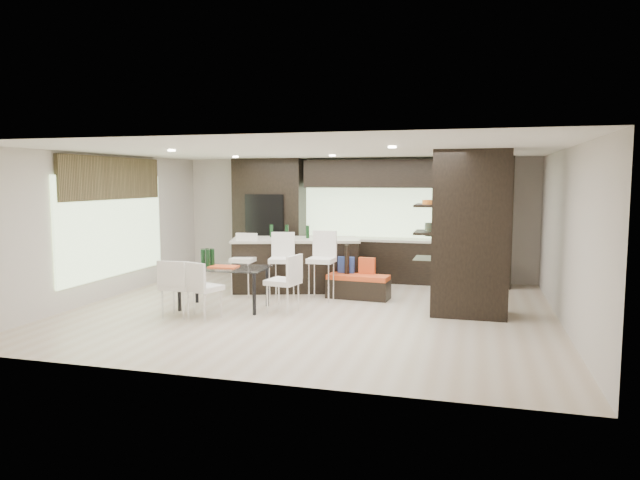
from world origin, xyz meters
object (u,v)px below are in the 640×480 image
(stool_mid, at_px, (282,272))
(dining_table, at_px, (224,288))
(stool_right, at_px, (321,273))
(floor_vase, at_px, (451,277))
(chair_end, at_px, (283,286))
(chair_near, at_px, (204,292))
(kitchen_island, at_px, (296,264))
(bench, at_px, (358,287))
(chair_far, at_px, (178,290))
(stool_left, at_px, (243,271))

(stool_mid, relative_size, dining_table, 0.66)
(stool_right, distance_m, floor_vase, 2.34)
(dining_table, relative_size, chair_end, 1.66)
(dining_table, bearing_deg, chair_end, -2.32)
(floor_vase, xyz_separation_m, chair_near, (-3.79, -1.73, -0.13))
(kitchen_island, height_order, bench, kitchen_island)
(chair_near, height_order, chair_far, chair_far)
(stool_left, bearing_deg, kitchen_island, 45.84)
(stool_mid, xyz_separation_m, bench, (1.39, 0.36, -0.27))
(kitchen_island, bearing_deg, chair_near, -121.03)
(chair_end, bearing_deg, stool_left, 57.49)
(chair_end, bearing_deg, chair_near, 134.84)
(kitchen_island, height_order, dining_table, kitchen_island)
(floor_vase, bearing_deg, chair_far, -157.83)
(stool_left, distance_m, bench, 2.21)
(stool_mid, height_order, stool_right, stool_right)
(kitchen_island, height_order, stool_mid, kitchen_island)
(stool_left, bearing_deg, dining_table, -86.75)
(floor_vase, bearing_deg, stool_mid, 178.32)
(stool_left, height_order, chair_far, stool_left)
(bench, bearing_deg, chair_far, -134.40)
(kitchen_island, relative_size, dining_table, 1.68)
(stool_mid, relative_size, stool_right, 0.96)
(chair_far, xyz_separation_m, chair_end, (1.54, 0.74, 0.02))
(kitchen_island, height_order, floor_vase, floor_vase)
(stool_left, bearing_deg, chair_near, -88.85)
(kitchen_island, bearing_deg, chair_far, -129.97)
(stool_mid, xyz_separation_m, chair_end, (0.40, -1.09, -0.05))
(stool_mid, bearing_deg, chair_near, -120.62)
(kitchen_island, bearing_deg, stool_right, -65.25)
(kitchen_island, relative_size, chair_end, 2.80)
(kitchen_island, height_order, chair_far, kitchen_island)
(stool_left, distance_m, chair_far, 1.87)
(chair_end, bearing_deg, chair_far, 126.01)
(kitchen_island, height_order, stool_right, kitchen_island)
(stool_right, relative_size, chair_near, 1.20)
(kitchen_island, bearing_deg, stool_left, -149.09)
(bench, distance_m, chair_end, 1.77)
(kitchen_island, height_order, chair_end, kitchen_island)
(stool_right, bearing_deg, bench, 32.95)
(chair_far, relative_size, chair_end, 0.96)
(stool_left, bearing_deg, stool_right, -2.55)
(floor_vase, relative_size, chair_near, 1.30)
(stool_right, xyz_separation_m, floor_vase, (2.34, -0.08, 0.04))
(kitchen_island, relative_size, chair_near, 2.94)
(stool_left, relative_size, chair_near, 1.12)
(stool_left, relative_size, stool_mid, 0.97)
(bench, bearing_deg, chair_near, -128.60)
(stool_right, bearing_deg, dining_table, -141.02)
(stool_right, height_order, chair_near, stool_right)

